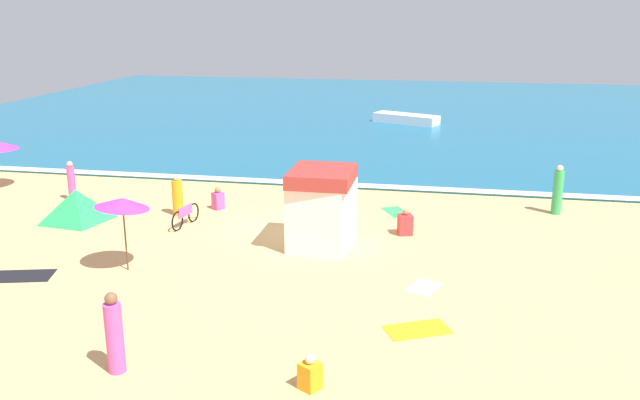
% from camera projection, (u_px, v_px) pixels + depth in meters
% --- Properties ---
extents(ground_plane, '(60.00, 60.00, 0.00)m').
position_uv_depth(ground_plane, '(292.00, 231.00, 23.39)').
color(ground_plane, '#E5B26B').
extents(ocean_water, '(60.00, 44.00, 0.10)m').
position_uv_depth(ocean_water, '(377.00, 112.00, 49.79)').
color(ocean_water, '#196084').
rests_on(ocean_water, ground_plane).
extents(wave_breaker_foam, '(57.00, 0.70, 0.01)m').
position_uv_depth(wave_breaker_foam, '(324.00, 184.00, 29.30)').
color(wave_breaker_foam, white).
rests_on(wave_breaker_foam, ocean_water).
extents(lifeguard_cabana, '(2.03, 2.36, 2.59)m').
position_uv_depth(lifeguard_cabana, '(322.00, 207.00, 21.60)').
color(lifeguard_cabana, white).
rests_on(lifeguard_cabana, ground_plane).
extents(beach_umbrella_3, '(2.20, 2.20, 2.32)m').
position_uv_depth(beach_umbrella_3, '(122.00, 203.00, 19.40)').
color(beach_umbrella_3, '#4C3823').
rests_on(beach_umbrella_3, ground_plane).
extents(beach_tent, '(2.74, 2.69, 1.20)m').
position_uv_depth(beach_tent, '(77.00, 205.00, 24.33)').
color(beach_tent, green).
rests_on(beach_tent, ground_plane).
extents(parked_bicycle, '(0.35, 1.81, 0.76)m').
position_uv_depth(parked_bicycle, '(186.00, 215.00, 23.89)').
color(parked_bicycle, black).
rests_on(parked_bicycle, ground_plane).
extents(beachgoer_0, '(0.49, 0.49, 1.84)m').
position_uv_depth(beachgoer_0, '(114.00, 335.00, 14.16)').
color(beachgoer_0, '#D84CA5').
rests_on(beachgoer_0, ground_plane).
extents(beachgoer_1, '(0.31, 0.31, 1.62)m').
position_uv_depth(beachgoer_1, '(71.00, 182.00, 26.93)').
color(beachgoer_1, '#D84CA5').
rests_on(beachgoer_1, ground_plane).
extents(beachgoer_3, '(0.53, 0.53, 0.78)m').
position_uv_depth(beachgoer_3, '(310.00, 374.00, 13.66)').
color(beachgoer_3, orange).
rests_on(beachgoer_3, ground_plane).
extents(beachgoer_4, '(0.53, 0.53, 0.89)m').
position_uv_depth(beachgoer_4, '(218.00, 199.00, 25.86)').
color(beachgoer_4, '#D84CA5').
rests_on(beachgoer_4, ground_plane).
extents(beachgoer_5, '(0.58, 0.58, 0.90)m').
position_uv_depth(beachgoer_5, '(405.00, 224.00, 22.97)').
color(beachgoer_5, red).
rests_on(beachgoer_5, ground_plane).
extents(beachgoer_8, '(0.56, 0.56, 1.57)m').
position_uv_depth(beachgoer_8, '(178.00, 196.00, 25.06)').
color(beachgoer_8, orange).
rests_on(beachgoer_8, ground_plane).
extents(beachgoer_9, '(0.54, 0.54, 1.89)m').
position_uv_depth(beachgoer_9, '(558.00, 191.00, 25.14)').
color(beachgoer_9, green).
rests_on(beachgoer_9, ground_plane).
extents(beach_towel_0, '(1.36, 1.63, 0.01)m').
position_uv_depth(beach_towel_0, '(396.00, 212.00, 25.57)').
color(beach_towel_0, green).
rests_on(beach_towel_0, ground_plane).
extents(beach_towel_1, '(1.06, 1.25, 0.01)m').
position_uv_depth(beach_towel_1, '(424.00, 287.00, 18.70)').
color(beach_towel_1, white).
rests_on(beach_towel_1, ground_plane).
extents(beach_towel_3, '(1.96, 1.40, 0.01)m').
position_uv_depth(beach_towel_3, '(22.00, 276.00, 19.48)').
color(beach_towel_3, black).
rests_on(beach_towel_3, ground_plane).
extents(beach_towel_4, '(1.77, 1.45, 0.01)m').
position_uv_depth(beach_towel_4, '(417.00, 330.00, 16.25)').
color(beach_towel_4, orange).
rests_on(beach_towel_4, ground_plane).
extents(small_boat_0, '(4.55, 2.94, 0.59)m').
position_uv_depth(small_boat_0, '(406.00, 119.00, 44.55)').
color(small_boat_0, white).
rests_on(small_boat_0, ocean_water).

